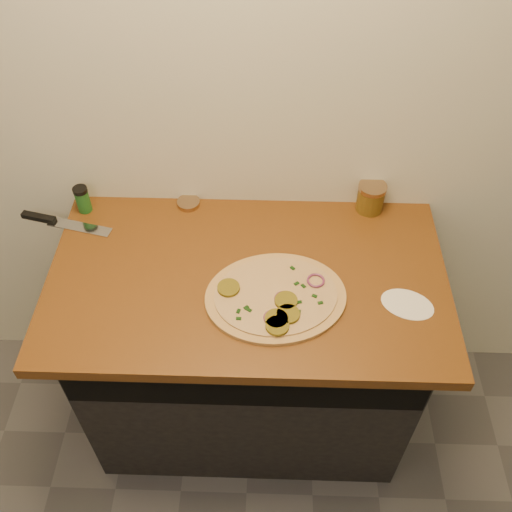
{
  "coord_description": "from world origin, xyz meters",
  "views": [
    {
      "loc": [
        0.06,
        0.32,
        2.21
      ],
      "look_at": [
        0.03,
        1.45,
        0.95
      ],
      "focal_mm": 40.0,
      "sensor_mm": 36.0,
      "label": 1
    }
  ],
  "objects_px": {
    "pizza": "(276,297)",
    "salsa_jar": "(371,197)",
    "spice_shaker": "(83,199)",
    "chefs_knife": "(58,222)"
  },
  "relations": [
    {
      "from": "pizza",
      "to": "salsa_jar",
      "type": "relative_size",
      "value": 4.52
    },
    {
      "from": "salsa_jar",
      "to": "spice_shaker",
      "type": "height_order",
      "value": "salsa_jar"
    },
    {
      "from": "chefs_knife",
      "to": "spice_shaker",
      "type": "relative_size",
      "value": 3.28
    },
    {
      "from": "spice_shaker",
      "to": "salsa_jar",
      "type": "bearing_deg",
      "value": 2.16
    },
    {
      "from": "chefs_knife",
      "to": "salsa_jar",
      "type": "xyz_separation_m",
      "value": [
        1.02,
        0.1,
        0.05
      ]
    },
    {
      "from": "chefs_knife",
      "to": "salsa_jar",
      "type": "height_order",
      "value": "salsa_jar"
    },
    {
      "from": "pizza",
      "to": "chefs_knife",
      "type": "xyz_separation_m",
      "value": [
        -0.71,
        0.29,
        -0.0
      ]
    },
    {
      "from": "pizza",
      "to": "chefs_knife",
      "type": "bearing_deg",
      "value": 157.69
    },
    {
      "from": "chefs_knife",
      "to": "salsa_jar",
      "type": "distance_m",
      "value": 1.02
    },
    {
      "from": "pizza",
      "to": "salsa_jar",
      "type": "distance_m",
      "value": 0.5
    }
  ]
}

